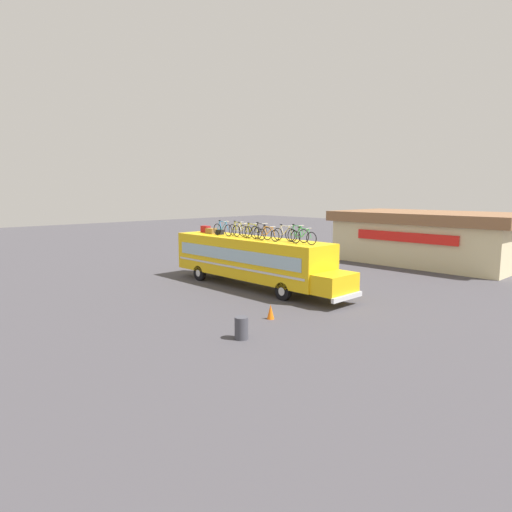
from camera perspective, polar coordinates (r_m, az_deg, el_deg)
ground_plane at (r=26.74m, az=-0.86°, el=-3.90°), size 120.00×120.00×0.00m
bus at (r=26.22m, az=-0.44°, el=-0.31°), size 12.74×2.59×2.94m
luggage_bag_1 at (r=29.86m, az=-6.53°, el=3.46°), size 0.65×0.37×0.45m
luggage_bag_2 at (r=29.08m, az=-5.76°, el=3.24°), size 0.70×0.50×0.34m
luggage_bag_3 at (r=28.42m, az=-4.70°, el=3.10°), size 0.49×0.33×0.30m
rooftop_bicycle_1 at (r=27.58m, az=-4.33°, el=3.47°), size 1.80×0.44×0.96m
rooftop_bicycle_2 at (r=27.32m, az=-2.41°, el=3.41°), size 1.66×0.44×0.93m
rooftop_bicycle_3 at (r=26.50m, az=-1.77°, el=3.26°), size 1.77×0.44×0.92m
rooftop_bicycle_4 at (r=25.92m, az=-0.56°, el=3.15°), size 1.72×0.44×0.92m
rooftop_bicycle_5 at (r=25.30m, az=0.63°, el=3.08°), size 1.76×0.44×0.98m
rooftop_bicycle_6 at (r=24.52m, az=1.57°, el=2.81°), size 1.71×0.44×0.86m
rooftop_bicycle_7 at (r=24.47m, az=3.77°, el=2.84°), size 1.79×0.44×0.93m
rooftop_bicycle_8 at (r=23.95m, az=5.29°, el=2.75°), size 1.69×0.44×0.97m
rooftop_bicycle_9 at (r=23.07m, az=6.12°, el=2.46°), size 1.76×0.44×0.90m
roadside_building at (r=37.94m, az=21.44°, el=2.31°), size 14.17×8.45×4.07m
trash_bin at (r=17.21m, az=-1.90°, el=-9.28°), size 0.53×0.53×0.87m
traffic_cone at (r=19.85m, az=1.89°, el=-7.21°), size 0.32×0.32×0.66m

